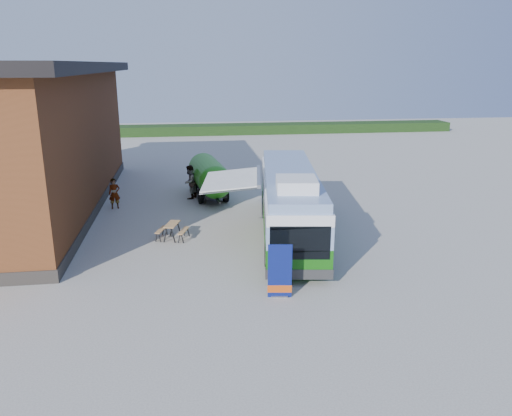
{
  "coord_description": "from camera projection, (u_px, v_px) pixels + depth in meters",
  "views": [
    {
      "loc": [
        -1.84,
        -16.9,
        7.4
      ],
      "look_at": [
        1.05,
        3.63,
        1.4
      ],
      "focal_mm": 35.0,
      "sensor_mm": 36.0,
      "label": 1
    }
  ],
  "objects": [
    {
      "name": "picnic_table",
      "position": [
        172.0,
        228.0,
        21.76
      ],
      "size": [
        1.5,
        1.41,
        0.71
      ],
      "rotation": [
        0.0,
        0.0,
        -0.28
      ],
      "color": "tan",
      "rests_on": "ground"
    },
    {
      "name": "barn",
      "position": [
        15.0,
        141.0,
        25.48
      ],
      "size": [
        9.6,
        21.2,
        7.5
      ],
      "color": "brown",
      "rests_on": "ground"
    },
    {
      "name": "banner",
      "position": [
        280.0,
        276.0,
        16.24
      ],
      "size": [
        0.8,
        0.26,
        1.84
      ],
      "rotation": [
        0.0,
        0.0,
        -0.14
      ],
      "color": "#0B165A",
      "rests_on": "ground"
    },
    {
      "name": "bus",
      "position": [
        290.0,
        200.0,
        21.97
      ],
      "size": [
        3.86,
        11.24,
        3.39
      ],
      "rotation": [
        0.0,
        0.0,
        -0.14
      ],
      "color": "#1E7713",
      "rests_on": "ground"
    },
    {
      "name": "slurry_tanker",
      "position": [
        209.0,
        175.0,
        28.41
      ],
      "size": [
        2.28,
        6.03,
        2.24
      ],
      "rotation": [
        0.0,
        0.0,
        0.12
      ],
      "color": "#268E19",
      "rests_on": "ground"
    },
    {
      "name": "person_b",
      "position": [
        190.0,
        182.0,
        28.23
      ],
      "size": [
        1.08,
        1.17,
        1.93
      ],
      "primitive_type": "imported",
      "rotation": [
        0.0,
        0.0,
        -2.05
      ],
      "color": "#999999",
      "rests_on": "ground"
    },
    {
      "name": "ground",
      "position": [
        242.0,
        273.0,
        18.38
      ],
      "size": [
        100.0,
        100.0,
        0.0
      ],
      "primitive_type": "plane",
      "color": "#BCB7AD",
      "rests_on": "ground"
    },
    {
      "name": "hedge",
      "position": [
        275.0,
        128.0,
        55.46
      ],
      "size": [
        40.0,
        3.0,
        1.0
      ],
      "primitive_type": "cube",
      "color": "#264419",
      "rests_on": "ground"
    },
    {
      "name": "awning",
      "position": [
        236.0,
        181.0,
        21.77
      ],
      "size": [
        3.0,
        4.27,
        0.5
      ],
      "rotation": [
        0.0,
        0.0,
        -0.14
      ],
      "color": "white",
      "rests_on": "ground"
    },
    {
      "name": "person_a",
      "position": [
        114.0,
        194.0,
        26.34
      ],
      "size": [
        0.66,
        0.51,
        1.63
      ],
      "primitive_type": "imported",
      "rotation": [
        0.0,
        0.0,
        0.22
      ],
      "color": "#999999",
      "rests_on": "ground"
    }
  ]
}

